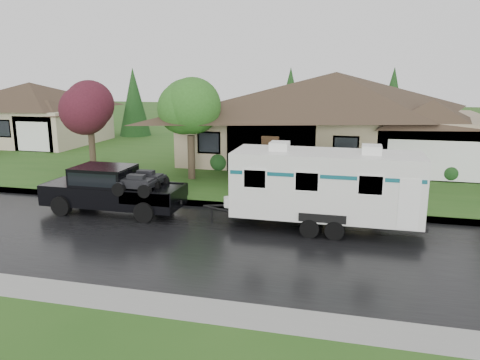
{
  "coord_description": "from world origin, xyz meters",
  "views": [
    {
      "loc": [
        3.44,
        -16.58,
        5.73
      ],
      "look_at": [
        -1.22,
        2.0,
        1.3
      ],
      "focal_mm": 35.0,
      "sensor_mm": 36.0,
      "label": 1
    }
  ],
  "objects": [
    {
      "name": "house_main",
      "position": [
        2.29,
        13.84,
        3.59
      ],
      "size": [
        19.44,
        10.8,
        6.9
      ],
      "color": "tan",
      "rests_on": "lawn"
    },
    {
      "name": "pickup_truck",
      "position": [
        -6.37,
        0.39,
        1.04
      ],
      "size": [
        5.81,
        2.21,
        1.94
      ],
      "color": "black",
      "rests_on": "ground"
    },
    {
      "name": "tree_left_green",
      "position": [
        -5.03,
        6.53,
        3.84
      ],
      "size": [
        3.22,
        3.22,
        5.32
      ],
      "color": "#382B1E",
      "rests_on": "lawn"
    },
    {
      "name": "road",
      "position": [
        0.0,
        -2.0,
        0.01
      ],
      "size": [
        140.0,
        8.0,
        0.01
      ],
      "primitive_type": "cube",
      "color": "black",
      "rests_on": "ground"
    },
    {
      "name": "shrub_row",
      "position": [
        2.0,
        9.3,
        0.65
      ],
      "size": [
        13.6,
        1.0,
        1.0
      ],
      "color": "#143814",
      "rests_on": "lawn"
    },
    {
      "name": "lawn",
      "position": [
        0.0,
        15.0,
        0.07
      ],
      "size": [
        140.0,
        26.0,
        0.15
      ],
      "primitive_type": "cube",
      "color": "#29531A",
      "rests_on": "ground"
    },
    {
      "name": "curb",
      "position": [
        0.0,
        2.25,
        0.07
      ],
      "size": [
        140.0,
        0.5,
        0.15
      ],
      "primitive_type": "cube",
      "color": "gray",
      "rests_on": "ground"
    },
    {
      "name": "travel_trailer",
      "position": [
        2.43,
        0.39,
        1.71
      ],
      "size": [
        7.17,
        2.52,
        3.22
      ],
      "color": "silver",
      "rests_on": "ground"
    },
    {
      "name": "house_far",
      "position": [
        -21.78,
        15.85,
        2.97
      ],
      "size": [
        10.8,
        8.64,
        5.8
      ],
      "color": "#BFAE8E",
      "rests_on": "lawn"
    },
    {
      "name": "tree_red",
      "position": [
        -11.68,
        7.77,
        3.65
      ],
      "size": [
        3.05,
        3.05,
        5.05
      ],
      "color": "#382B1E",
      "rests_on": "lawn"
    },
    {
      "name": "ground",
      "position": [
        0.0,
        0.0,
        0.0
      ],
      "size": [
        140.0,
        140.0,
        0.0
      ],
      "primitive_type": "plane",
      "color": "#29531A",
      "rests_on": "ground"
    }
  ]
}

